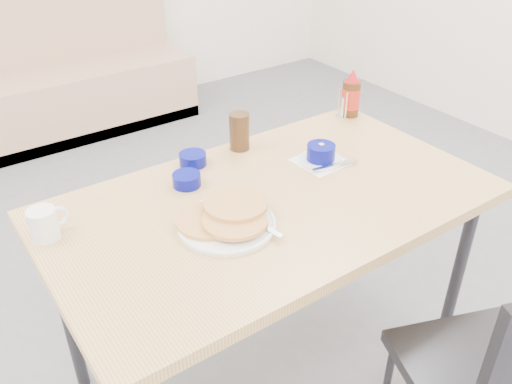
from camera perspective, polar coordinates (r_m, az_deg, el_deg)
booth_bench at (r=4.00m, az=-20.93°, el=10.61°), size 1.90×0.56×1.22m
dining_table at (r=1.73m, az=1.63°, el=-2.38°), size 1.40×0.80×0.76m
pancake_plate at (r=1.57m, az=-3.10°, el=-2.88°), size 0.29×0.29×0.05m
coffee_mug at (r=1.62m, az=-21.35°, el=-3.06°), size 0.12×0.08×0.09m
grits_setting at (r=1.90m, az=6.85°, el=3.90°), size 0.19×0.17×0.07m
creamer_bowl at (r=1.77m, az=-7.31°, el=1.28°), size 0.09×0.09×0.04m
butter_bowl at (r=1.89m, az=-6.67°, el=3.45°), size 0.09×0.09×0.04m
amber_tumbler at (r=1.96m, az=-1.76°, el=6.40°), size 0.09×0.09×0.14m
condiment_caddy at (r=2.28m, az=9.73°, el=8.99°), size 0.10×0.07×0.12m
syrup_bottle at (r=2.26m, az=9.96°, el=9.94°), size 0.07×0.07×0.20m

